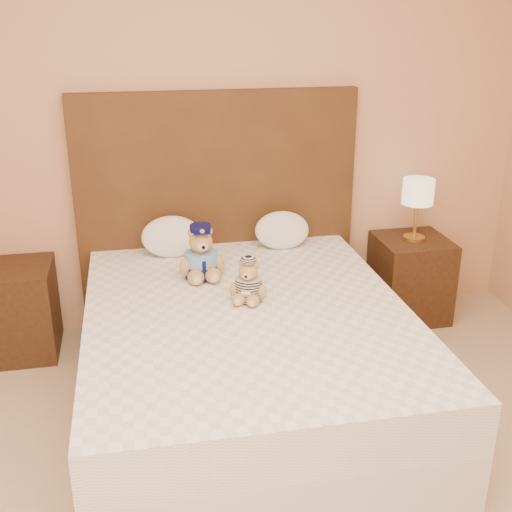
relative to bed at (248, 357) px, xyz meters
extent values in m
cube|color=tan|center=(0.00, 1.05, 1.07)|extent=(4.00, 0.04, 2.70)
cube|color=white|center=(0.00, 0.00, -0.13)|extent=(1.60, 2.00, 0.30)
cube|color=white|center=(0.00, 0.00, 0.15)|extent=(1.60, 2.00, 0.25)
cube|color=#463015|center=(0.00, 1.01, 0.47)|extent=(1.75, 0.08, 1.50)
cube|color=#3D2313|center=(-1.25, 0.80, 0.00)|extent=(0.45, 0.45, 0.55)
cube|color=#3D2313|center=(1.25, 0.80, 0.00)|extent=(0.45, 0.45, 0.55)
cylinder|color=gold|center=(1.25, 0.80, 0.28)|extent=(0.14, 0.14, 0.02)
cylinder|color=gold|center=(1.25, 0.80, 0.41)|extent=(0.02, 0.02, 0.26)
cylinder|color=beige|center=(1.25, 0.80, 0.59)|extent=(0.20, 0.20, 0.16)
ellipsoid|color=white|center=(-0.31, 0.83, 0.40)|extent=(0.36, 0.23, 0.25)
ellipsoid|color=white|center=(0.38, 0.83, 0.40)|extent=(0.34, 0.22, 0.24)
camera|label=1|loc=(-0.52, -2.84, 1.69)|focal=45.00mm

